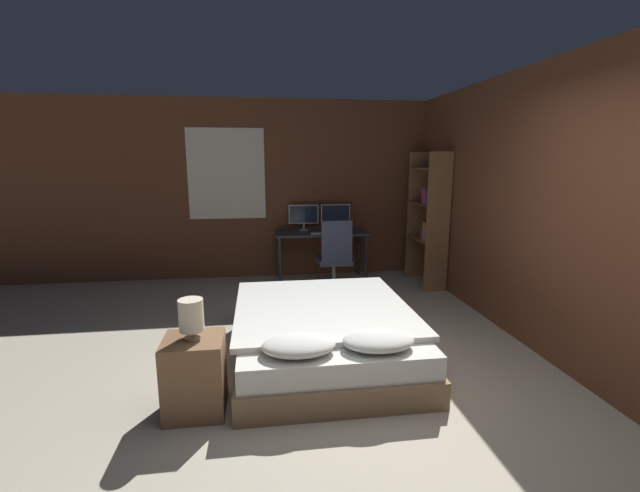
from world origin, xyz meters
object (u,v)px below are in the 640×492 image
(desk, at_px, (321,238))
(bookshelf, at_px, (430,214))
(monitor_left, at_px, (304,216))
(computer_mouse, at_px, (341,232))
(bed, at_px, (324,333))
(monitor_right, at_px, (336,215))
(office_chair, at_px, (335,264))
(nightstand, at_px, (195,375))
(keyboard, at_px, (323,233))
(bedside_lamp, at_px, (191,316))

(desk, xyz_separation_m, bookshelf, (1.49, -0.52, 0.41))
(monitor_left, distance_m, computer_mouse, 0.68)
(bed, distance_m, computer_mouse, 2.55)
(monitor_right, relative_size, office_chair, 0.44)
(nightstand, distance_m, keyboard, 3.49)
(monitor_right, bearing_deg, nightstand, -115.14)
(bedside_lamp, xyz_separation_m, monitor_right, (1.66, 3.53, 0.22))
(desk, bearing_deg, bookshelf, -19.12)
(bedside_lamp, relative_size, computer_mouse, 4.18)
(office_chair, xyz_separation_m, bookshelf, (1.41, 0.22, 0.63))
(computer_mouse, bearing_deg, monitor_right, 93.53)
(computer_mouse, distance_m, office_chair, 0.68)
(nightstand, distance_m, monitor_left, 3.78)
(computer_mouse, distance_m, bookshelf, 1.29)
(nightstand, relative_size, desk, 0.41)
(office_chair, bearing_deg, monitor_right, 79.44)
(bed, xyz_separation_m, desk, (0.35, 2.61, 0.41))
(keyboard, height_order, office_chair, office_chair)
(monitor_left, distance_m, keyboard, 0.50)
(monitor_right, xyz_separation_m, office_chair, (-0.17, -0.93, -0.55))
(monitor_right, bearing_deg, computer_mouse, -86.47)
(monitor_right, distance_m, keyboard, 0.50)
(nightstand, bearing_deg, bookshelf, 44.33)
(bedside_lamp, distance_m, office_chair, 3.02)
(nightstand, relative_size, monitor_left, 1.25)
(office_chair, bearing_deg, nightstand, -119.68)
(monitor_right, relative_size, keyboard, 1.25)
(bed, distance_m, nightstand, 1.29)
(desk, bearing_deg, bedside_lamp, -112.84)
(monitor_right, relative_size, computer_mouse, 6.51)
(bed, xyz_separation_m, computer_mouse, (0.62, 2.42, 0.52))
(nightstand, bearing_deg, bedside_lamp, 180.00)
(office_chair, bearing_deg, bed, -102.88)
(desk, bearing_deg, keyboard, -90.00)
(bedside_lamp, height_order, keyboard, bedside_lamp)
(monitor_left, bearing_deg, nightstand, -108.16)
(bed, height_order, office_chair, office_chair)
(bookshelf, bearing_deg, desk, 160.88)
(monitor_left, bearing_deg, monitor_right, 0.00)
(bedside_lamp, distance_m, desk, 3.63)
(monitor_right, bearing_deg, bookshelf, -29.66)
(monitor_right, height_order, computer_mouse, monitor_right)
(bedside_lamp, xyz_separation_m, desk, (1.41, 3.34, -0.10))
(monitor_left, bearing_deg, office_chair, -70.62)
(computer_mouse, height_order, office_chair, office_chair)
(bedside_lamp, xyz_separation_m, monitor_left, (1.16, 3.53, 0.22))
(office_chair, bearing_deg, desk, 95.93)
(bedside_lamp, bearing_deg, office_chair, 60.32)
(desk, relative_size, office_chair, 1.33)
(monitor_left, xyz_separation_m, keyboard, (0.25, -0.37, -0.22))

